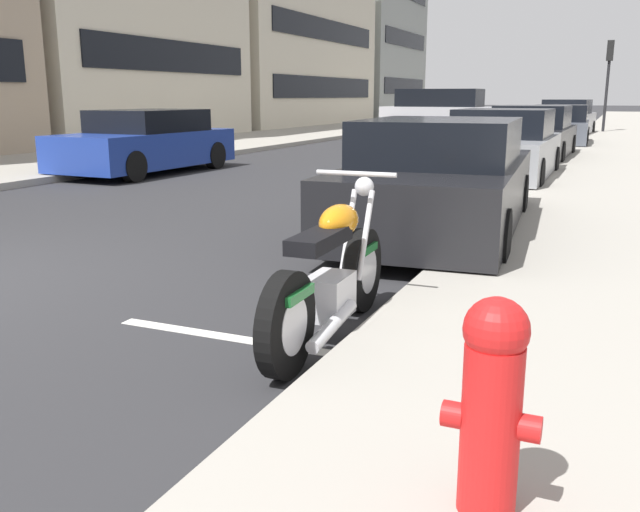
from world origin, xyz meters
name	(u,v)px	position (x,y,z in m)	size (l,w,h in m)	color
sidewalk_far_curb	(137,153)	(12.00, 6.75, 0.07)	(120.00, 5.00, 0.14)	gray
parking_stall_stripe	(253,341)	(0.00, -3.65, 0.00)	(0.12, 2.20, 0.01)	silver
parked_motorcycle	(331,278)	(0.29, -4.12, 0.44)	(2.09, 0.62, 1.13)	black
parked_car_behind_motorcycle	(440,182)	(4.13, -3.94, 0.67)	(4.73, 2.14, 1.41)	black
parked_car_near_corner	(503,148)	(10.02, -3.75, 0.66)	(4.35, 1.92, 1.42)	gray
parked_car_across_street	(532,135)	(14.93, -3.74, 0.67)	(4.52, 1.99, 1.43)	black
parked_car_second_in_row	(560,127)	(20.60, -3.97, 0.65)	(4.12, 1.97, 1.38)	#4C515B
parked_car_mid_block	(567,119)	(26.81, -3.74, 0.71)	(4.64, 2.14, 1.52)	silver
crossing_truck	(439,111)	(27.16, 1.76, 1.02)	(2.17, 5.17, 1.97)	#B7B7BC
car_opposite_curb	(146,143)	(8.49, 3.71, 0.66)	(4.43, 2.00, 1.37)	navy
fire_hydrant	(492,401)	(-1.57, -5.53, 0.58)	(0.24, 0.36, 0.84)	red
traffic_signal_near_corner	(609,66)	(29.14, -5.13, 2.93)	(0.36, 0.28, 3.86)	black
townhouse_behind_pole	(247,39)	(31.41, 13.97, 4.81)	(15.47, 9.91, 9.61)	beige
townhouse_near_left	(335,46)	(46.03, 14.58, 5.35)	(11.45, 11.14, 10.70)	#939993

